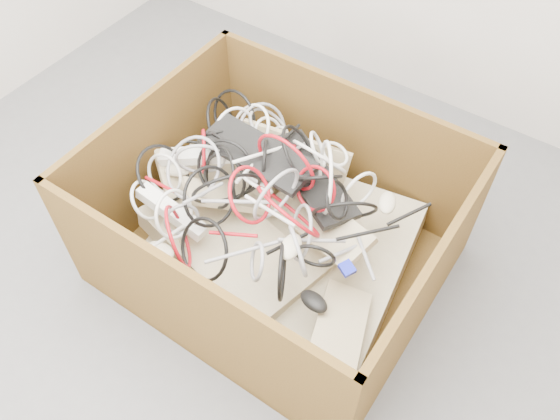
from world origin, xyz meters
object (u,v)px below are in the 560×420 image
Objects in this scene: cardboard_box at (273,239)px; power_strip_right at (172,211)px; vga_plug at (347,268)px; power_strip_left at (199,155)px.

cardboard_box reaches higher than power_strip_right.
vga_plug is at bearing 12.35° from power_strip_right.
cardboard_box is 0.38m from power_strip_right.
power_strip_left reaches higher than power_strip_right.
cardboard_box reaches higher than power_strip_left.
power_strip_left is at bearing 175.86° from cardboard_box.
power_strip_right is (0.07, -0.23, -0.03)m from power_strip_left.
cardboard_box reaches higher than vga_plug.
power_strip_left is at bearing -162.81° from vga_plug.
vga_plug is (0.60, 0.12, 0.02)m from power_strip_right.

